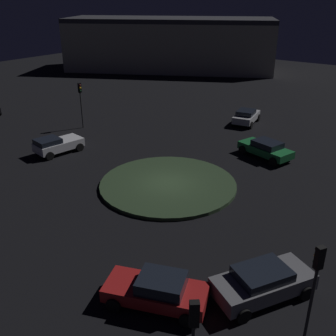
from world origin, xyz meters
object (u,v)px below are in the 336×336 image
car_silver (246,116)px  store_building (170,44)px  car_red (157,290)px  car_white (57,144)px  traffic_light_southwest_near (193,332)px  traffic_light_southwest (315,276)px  car_green (266,149)px  car_grey (263,282)px  traffic_light_north (81,97)px

car_silver → store_building: store_building is taller
car_red → car_white: car_red is taller
store_building → traffic_light_southwest_near: bearing=98.7°
car_white → traffic_light_southwest_near: (-11.52, -20.92, 2.16)m
traffic_light_southwest_near → car_white: bearing=21.9°
traffic_light_southwest_near → traffic_light_southwest: bearing=-64.9°
car_green → traffic_light_southwest: bearing=-45.5°
car_silver → car_grey: 25.29m
car_white → traffic_light_north: (5.87, 3.33, 2.37)m
traffic_light_southwest_near → traffic_light_north: traffic_light_north is taller
car_red → car_white: (8.80, 17.39, 0.02)m
store_building → car_green: bearing=109.0°
car_silver → traffic_light_southwest_near: traffic_light_southwest_near is taller
traffic_light_southwest → car_green: bearing=-29.8°
car_red → car_grey: bearing=-158.7°
car_silver → car_grey: (-22.39, -11.76, 0.01)m
car_grey → traffic_light_southwest: bearing=91.1°
car_green → store_building: 41.00m
car_silver → store_building: 32.24m
car_red → store_building: (46.00, 33.00, 3.50)m
traffic_light_north → traffic_light_southwest_near: bearing=-15.4°
car_grey → car_green: bearing=-127.1°
car_green → car_grey: bearing=-50.5°
car_red → traffic_light_southwest_near: 4.95m
car_grey → store_building: store_building is taller
car_red → car_grey: size_ratio=0.98×
car_white → car_grey: size_ratio=0.86×
car_red → traffic_light_southwest_near: (-2.71, -3.52, 2.18)m
traffic_light_southwest_near → car_grey: bearing=-38.0°
car_grey → traffic_light_southwest: (-1.26, -2.30, 2.28)m
traffic_light_southwest → traffic_light_north: 29.38m
traffic_light_southwest → traffic_light_southwest_near: (-4.55, 2.18, -0.14)m
traffic_light_southwest_near → store_building: size_ratio=0.12×
car_grey → store_building: 56.37m
car_white → traffic_light_southwest_near: size_ratio=1.00×
store_building → traffic_light_southwest: bearing=103.1°
car_grey → traffic_light_southwest_near: (-5.81, -0.13, 2.13)m
car_silver → traffic_light_southwest: 27.61m
car_white → traffic_light_southwest: size_ratio=0.95×
car_white → traffic_light_north: 7.16m
traffic_light_southwest_near → car_silver: bearing=-16.4°
car_green → traffic_light_southwest: (-16.36, -8.77, 2.31)m
car_silver → traffic_light_southwest_near: 30.68m
car_white → car_green: car_white is taller
car_silver → car_green: bearing=-154.0°
car_green → traffic_light_north: size_ratio=1.07×
car_white → store_building: bearing=32.1°
car_silver → traffic_light_southwest: bearing=-159.2°
traffic_light_north → store_building: bearing=131.7°
car_green → traffic_light_north: 18.15m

